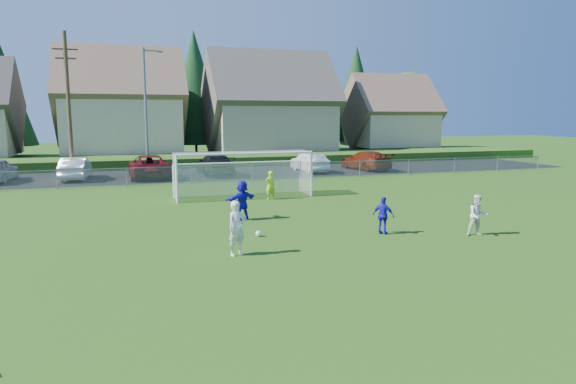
# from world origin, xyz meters

# --- Properties ---
(ground) EXTENTS (160.00, 160.00, 0.00)m
(ground) POSITION_xyz_m (0.00, 0.00, 0.00)
(ground) COLOR #193D0C
(ground) RESTS_ON ground
(asphalt_lot) EXTENTS (60.00, 60.00, 0.00)m
(asphalt_lot) POSITION_xyz_m (0.00, 27.50, 0.01)
(asphalt_lot) COLOR black
(asphalt_lot) RESTS_ON ground
(grass_embankment) EXTENTS (70.00, 6.00, 0.80)m
(grass_embankment) POSITION_xyz_m (0.00, 35.00, 0.40)
(grass_embankment) COLOR #1E420F
(grass_embankment) RESTS_ON ground
(soccer_ball) EXTENTS (0.22, 0.22, 0.22)m
(soccer_ball) POSITION_xyz_m (-1.58, 6.67, 0.11)
(soccer_ball) COLOR white
(soccer_ball) RESTS_ON ground
(player_white_a) EXTENTS (0.76, 0.67, 1.76)m
(player_white_a) POSITION_xyz_m (-2.89, 4.43, 0.88)
(player_white_a) COLOR silver
(player_white_a) RESTS_ON ground
(player_white_b) EXTENTS (0.88, 0.77, 1.55)m
(player_white_b) POSITION_xyz_m (6.19, 4.28, 0.77)
(player_white_b) COLOR silver
(player_white_b) RESTS_ON ground
(player_blue_a) EXTENTS (0.81, 0.85, 1.42)m
(player_blue_a) POSITION_xyz_m (2.99, 5.60, 0.71)
(player_blue_a) COLOR #1812B1
(player_blue_a) RESTS_ON ground
(player_blue_b) EXTENTS (1.63, 1.15, 1.70)m
(player_blue_b) POSITION_xyz_m (-1.45, 9.87, 0.85)
(player_blue_b) COLOR #1812B1
(player_blue_b) RESTS_ON ground
(goalkeeper) EXTENTS (0.61, 0.46, 1.52)m
(goalkeeper) POSITION_xyz_m (1.17, 14.62, 0.76)
(goalkeeper) COLOR #ACE41A
(goalkeeper) RESTS_ON ground
(car_b) EXTENTS (1.91, 4.77, 1.54)m
(car_b) POSITION_xyz_m (-9.31, 26.85, 0.77)
(car_b) COLOR white
(car_b) RESTS_ON ground
(car_c) EXTENTS (2.80, 5.94, 1.64)m
(car_c) POSITION_xyz_m (-4.40, 26.38, 0.82)
(car_c) COLOR #560913
(car_c) RESTS_ON ground
(car_d) EXTENTS (2.29, 5.41, 1.56)m
(car_d) POSITION_xyz_m (0.37, 26.70, 0.78)
(car_d) COLOR black
(car_d) RESTS_ON ground
(car_f) EXTENTS (1.78, 4.52, 1.47)m
(car_f) POSITION_xyz_m (7.75, 26.27, 0.73)
(car_f) COLOR white
(car_f) RESTS_ON ground
(car_g) EXTENTS (2.77, 5.50, 1.53)m
(car_g) POSITION_xyz_m (12.69, 26.44, 0.77)
(car_g) COLOR maroon
(car_g) RESTS_ON ground
(soccer_goal) EXTENTS (7.42, 1.90, 2.50)m
(soccer_goal) POSITION_xyz_m (0.00, 16.05, 1.63)
(soccer_goal) COLOR white
(soccer_goal) RESTS_ON ground
(chainlink_fence) EXTENTS (52.06, 0.06, 1.20)m
(chainlink_fence) POSITION_xyz_m (0.00, 22.00, 0.63)
(chainlink_fence) COLOR gray
(chainlink_fence) RESTS_ON ground
(streetlight) EXTENTS (1.38, 0.18, 9.00)m
(streetlight) POSITION_xyz_m (-4.45, 26.00, 4.84)
(streetlight) COLOR slate
(streetlight) RESTS_ON ground
(utility_pole) EXTENTS (1.60, 0.26, 10.00)m
(utility_pole) POSITION_xyz_m (-9.50, 27.00, 5.15)
(utility_pole) COLOR #473321
(utility_pole) RESTS_ON ground
(houses_row) EXTENTS (53.90, 11.45, 13.27)m
(houses_row) POSITION_xyz_m (1.97, 42.46, 7.33)
(houses_row) COLOR tan
(houses_row) RESTS_ON ground
(tree_row) EXTENTS (65.98, 12.36, 13.80)m
(tree_row) POSITION_xyz_m (1.04, 48.74, 6.91)
(tree_row) COLOR #382616
(tree_row) RESTS_ON ground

